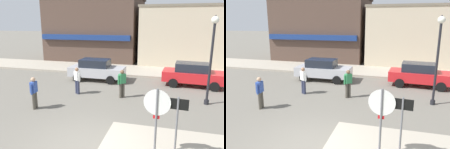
{
  "view_description": "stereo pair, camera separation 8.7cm",
  "coord_description": "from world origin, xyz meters",
  "views": [
    {
      "loc": [
        2.81,
        -6.33,
        4.24
      ],
      "look_at": [
        -0.12,
        4.5,
        1.5
      ],
      "focal_mm": 35.0,
      "sensor_mm": 36.0,
      "label": 1
    },
    {
      "loc": [
        2.89,
        -6.31,
        4.24
      ],
      "look_at": [
        -0.12,
        4.5,
        1.5
      ],
      "focal_mm": 35.0,
      "sensor_mm": 36.0,
      "label": 2
    }
  ],
  "objects": [
    {
      "name": "ground_plane",
      "position": [
        0.0,
        0.0,
        0.0
      ],
      "size": [
        160.0,
        160.0,
        0.0
      ],
      "primitive_type": "plane",
      "color": "#6B665B"
    },
    {
      "name": "kerb_far",
      "position": [
        0.0,
        12.06,
        0.07
      ],
      "size": [
        80.0,
        4.0,
        0.15
      ],
      "primitive_type": "cube",
      "color": "#A89E8C",
      "rests_on": "ground"
    },
    {
      "name": "stop_sign",
      "position": [
        2.5,
        -0.02,
        1.52
      ],
      "size": [
        0.82,
        0.09,
        2.3
      ],
      "color": "slate",
      "rests_on": "ground"
    },
    {
      "name": "one_way_sign",
      "position": [
        3.11,
        -0.04,
        1.33
      ],
      "size": [
        0.6,
        0.07,
        2.1
      ],
      "color": "slate",
      "rests_on": "ground"
    },
    {
      "name": "lamp_post",
      "position": [
        4.78,
        5.36,
        2.96
      ],
      "size": [
        0.36,
        0.36,
        4.54
      ],
      "color": "black",
      "rests_on": "ground"
    },
    {
      "name": "parked_car_nearest",
      "position": [
        -2.36,
        8.47,
        0.81
      ],
      "size": [
        4.0,
        1.88,
        1.56
      ],
      "color": "#B7B7BC",
      "rests_on": "ground"
    },
    {
      "name": "parked_car_second",
      "position": [
        4.34,
        8.74,
        0.81
      ],
      "size": [
        4.12,
        2.11,
        1.56
      ],
      "color": "red",
      "rests_on": "ground"
    },
    {
      "name": "pedestrian_crossing_near",
      "position": [
        -3.55,
        2.51,
        0.87
      ],
      "size": [
        0.25,
        0.56,
        1.61
      ],
      "color": "#4C473D",
      "rests_on": "ground"
    },
    {
      "name": "pedestrian_crossing_far",
      "position": [
        -2.45,
        5.19,
        0.87
      ],
      "size": [
        0.52,
        0.38,
        1.61
      ],
      "color": "#2D334C",
      "rests_on": "ground"
    },
    {
      "name": "pedestrian_kerb_side",
      "position": [
        0.26,
        5.23,
        0.87
      ],
      "size": [
        0.45,
        0.45,
        1.61
      ],
      "color": "#4C473D",
      "rests_on": "ground"
    },
    {
      "name": "building_corner_shop",
      "position": [
        -5.49,
        18.07,
        3.42
      ],
      "size": [
        9.93,
        8.53,
        6.83
      ],
      "color": "brown",
      "rests_on": "ground"
    },
    {
      "name": "building_storefront_left_near",
      "position": [
        4.29,
        16.6,
        2.85
      ],
      "size": [
        9.07,
        5.7,
        5.7
      ],
      "color": "beige",
      "rests_on": "ground"
    }
  ]
}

